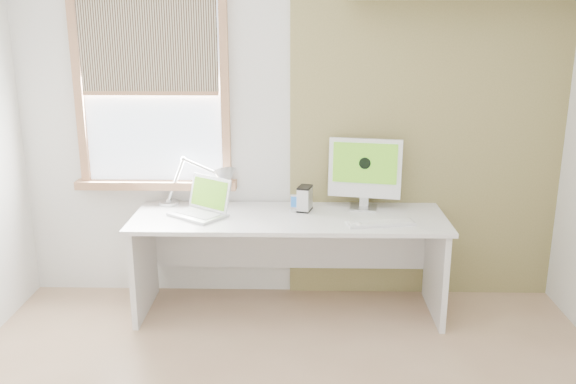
{
  "coord_description": "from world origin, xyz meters",
  "views": [
    {
      "loc": [
        0.08,
        -2.71,
        2.06
      ],
      "look_at": [
        0.0,
        1.05,
        1.0
      ],
      "focal_mm": 38.24,
      "sensor_mm": 36.0,
      "label": 1
    }
  ],
  "objects_px": {
    "imac": "(365,170)",
    "desk": "(289,239)",
    "external_drive": "(305,199)",
    "laptop": "(203,206)",
    "desk_lamp": "(215,182)"
  },
  "relations": [
    {
      "from": "imac",
      "to": "desk",
      "type": "bearing_deg",
      "value": -164.12
    },
    {
      "from": "external_drive",
      "to": "laptop",
      "type": "bearing_deg",
      "value": -171.79
    },
    {
      "from": "imac",
      "to": "desk_lamp",
      "type": "bearing_deg",
      "value": -179.34
    },
    {
      "from": "imac",
      "to": "laptop",
      "type": "bearing_deg",
      "value": -170.9
    },
    {
      "from": "laptop",
      "to": "desk",
      "type": "bearing_deg",
      "value": 2.84
    },
    {
      "from": "desk",
      "to": "external_drive",
      "type": "relative_size",
      "value": 12.11
    },
    {
      "from": "desk_lamp",
      "to": "laptop",
      "type": "distance_m",
      "value": 0.22
    },
    {
      "from": "external_drive",
      "to": "imac",
      "type": "relative_size",
      "value": 0.34
    },
    {
      "from": "desk_lamp",
      "to": "laptop",
      "type": "height_order",
      "value": "desk_lamp"
    },
    {
      "from": "desk",
      "to": "imac",
      "type": "distance_m",
      "value": 0.74
    },
    {
      "from": "desk",
      "to": "imac",
      "type": "xyz_separation_m",
      "value": [
        0.54,
        0.15,
        0.48
      ]
    },
    {
      "from": "desk_lamp",
      "to": "imac",
      "type": "bearing_deg",
      "value": 0.66
    },
    {
      "from": "laptop",
      "to": "external_drive",
      "type": "height_order",
      "value": "laptop"
    },
    {
      "from": "desk",
      "to": "desk_lamp",
      "type": "bearing_deg",
      "value": 165.42
    },
    {
      "from": "desk",
      "to": "laptop",
      "type": "relative_size",
      "value": 4.68
    }
  ]
}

